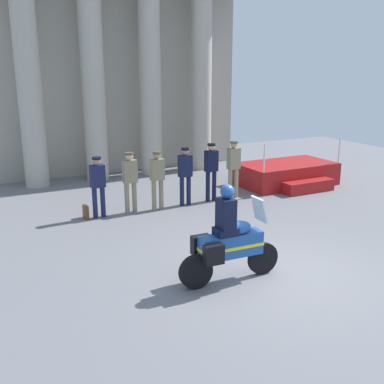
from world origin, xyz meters
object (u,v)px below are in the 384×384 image
officer_in_row_5 (234,165)px  briefcase_on_ground (86,212)px  officer_in_row_4 (211,167)px  officer_in_row_1 (130,177)px  officer_in_row_0 (98,182)px  officer_in_row_2 (157,176)px  motorcycle_with_rider (228,242)px  reviewing_stand (287,174)px  officer_in_row_3 (185,172)px

officer_in_row_5 → briefcase_on_ground: 4.71m
briefcase_on_ground → officer_in_row_4: bearing=-0.5°
officer_in_row_1 → briefcase_on_ground: (-1.27, 0.05, -0.83)m
officer_in_row_0 → officer_in_row_2: 1.69m
officer_in_row_2 → briefcase_on_ground: (-2.05, 0.12, -0.81)m
officer_in_row_2 → officer_in_row_4: officer_in_row_4 is taller
officer_in_row_4 → motorcycle_with_rider: 5.50m
motorcycle_with_rider → briefcase_on_ground: (-1.41, 4.97, -0.61)m
officer_in_row_5 → motorcycle_with_rider: (-3.22, -4.94, -0.25)m
officer_in_row_0 → motorcycle_with_rider: bearing=100.0°
officer_in_row_4 → motorcycle_with_rider: bearing=61.7°
officer_in_row_2 → reviewing_stand: bearing=-175.2°
officer_in_row_4 → reviewing_stand: bearing=-173.0°
officer_in_row_2 → officer_in_row_4: size_ratio=0.95×
reviewing_stand → officer_in_row_0: officer_in_row_0 is taller
officer_in_row_2 → briefcase_on_ground: size_ratio=4.66×
officer_in_row_2 → briefcase_on_ground: bearing=-5.5°
officer_in_row_4 → motorcycle_with_rider: (-2.43, -4.93, -0.25)m
officer_in_row_1 → officer_in_row_5: size_ratio=0.96×
officer_in_row_5 → motorcycle_with_rider: 5.90m
officer_in_row_2 → motorcycle_with_rider: (-0.64, -4.84, -0.20)m
reviewing_stand → officer_in_row_0: bearing=-175.2°
officer_in_row_2 → motorcycle_with_rider: bearing=80.4°
reviewing_stand → officer_in_row_3: size_ratio=1.92×
officer_in_row_2 → officer_in_row_1: bearing=-7.4°
reviewing_stand → officer_in_row_4: (-3.33, -0.53, 0.68)m
officer_in_row_0 → officer_in_row_3: size_ratio=0.97×
officer_in_row_1 → officer_in_row_4: (2.57, 0.01, 0.03)m
officer_in_row_4 → officer_in_row_2: bearing=0.6°
officer_in_row_5 → officer_in_row_3: bearing=0.2°
officer_in_row_0 → officer_in_row_3: bearing=177.2°
officer_in_row_0 → officer_in_row_2: (1.69, -0.05, 0.01)m
officer_in_row_4 → officer_in_row_3: bearing=1.9°
officer_in_row_4 → briefcase_on_ground: 3.93m
reviewing_stand → officer_in_row_3: officer_in_row_3 is taller
officer_in_row_1 → officer_in_row_5: 3.36m
officer_in_row_4 → briefcase_on_ground: officer_in_row_4 is taller
officer_in_row_0 → officer_in_row_1: bearing=179.2°
officer_in_row_1 → officer_in_row_3: size_ratio=1.00×
officer_in_row_0 → briefcase_on_ground: size_ratio=4.61×
reviewing_stand → motorcycle_with_rider: (-5.75, -5.47, 0.43)m
motorcycle_with_rider → briefcase_on_ground: size_ratio=5.81×
officer_in_row_3 → officer_in_row_5: (1.69, 0.07, 0.04)m
reviewing_stand → officer_in_row_1: bearing=-174.7°
reviewing_stand → briefcase_on_ground: reviewing_stand is taller
motorcycle_with_rider → briefcase_on_ground: motorcycle_with_rider is taller
officer_in_row_0 → officer_in_row_4: officer_in_row_4 is taller
officer_in_row_3 → officer_in_row_4: (0.90, 0.06, 0.03)m
motorcycle_with_rider → officer_in_row_3: bearing=74.7°
officer_in_row_0 → motorcycle_with_rider: motorcycle_with_rider is taller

